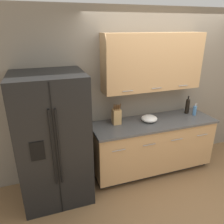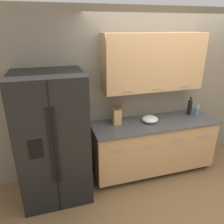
# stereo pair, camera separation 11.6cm
# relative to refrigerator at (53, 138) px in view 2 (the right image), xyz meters

# --- Properties ---
(ground_plane) EXTENTS (14.00, 14.00, 0.00)m
(ground_plane) POSITION_rel_refrigerator_xyz_m (1.79, -0.57, -0.90)
(ground_plane) COLOR olive
(wall_back) EXTENTS (10.00, 0.39, 2.60)m
(wall_back) POSITION_rel_refrigerator_xyz_m (1.74, 0.38, 0.53)
(wall_back) COLOR gray
(wall_back) RESTS_ON ground_plane
(counter_unit) EXTENTS (2.01, 0.64, 0.90)m
(counter_unit) POSITION_rel_refrigerator_xyz_m (1.57, 0.09, -0.44)
(counter_unit) COLOR black
(counter_unit) RESTS_ON ground_plane
(refrigerator) EXTENTS (0.91, 0.82, 1.80)m
(refrigerator) POSITION_rel_refrigerator_xyz_m (0.00, 0.00, 0.00)
(refrigerator) COLOR black
(refrigerator) RESTS_ON ground_plane
(knife_block) EXTENTS (0.14, 0.12, 0.32)m
(knife_block) POSITION_rel_refrigerator_xyz_m (0.97, 0.19, 0.13)
(knife_block) COLOR tan
(knife_block) RESTS_ON counter_unit
(wine_bottle) EXTENTS (0.07, 0.07, 0.31)m
(wine_bottle) POSITION_rel_refrigerator_xyz_m (2.28, 0.21, 0.14)
(wine_bottle) COLOR black
(wine_bottle) RESTS_ON counter_unit
(soap_dispenser) EXTENTS (0.06, 0.06, 0.20)m
(soap_dispenser) POSITION_rel_refrigerator_xyz_m (2.35, 0.09, 0.09)
(soap_dispenser) COLOR #4C7FB2
(soap_dispenser) RESTS_ON counter_unit
(mixing_bowl) EXTENTS (0.26, 0.26, 0.10)m
(mixing_bowl) POSITION_rel_refrigerator_xyz_m (1.50, 0.10, 0.05)
(mixing_bowl) COLOR white
(mixing_bowl) RESTS_ON counter_unit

